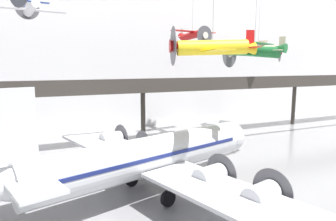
# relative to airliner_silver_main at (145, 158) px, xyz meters

# --- Properties ---
(ground_plane) EXTENTS (260.00, 260.00, 0.00)m
(ground_plane) POSITION_rel_airliner_silver_main_xyz_m (6.42, -5.82, -3.47)
(ground_plane) COLOR gray
(hangar_back_wall) EXTENTS (140.00, 3.00, 27.02)m
(hangar_back_wall) POSITION_rel_airliner_silver_main_xyz_m (6.42, 29.94, 10.04)
(hangar_back_wall) COLOR white
(hangar_back_wall) RESTS_ON ground
(mezzanine_walkway) EXTENTS (110.00, 3.20, 9.37)m
(mezzanine_walkway) POSITION_rel_airliner_silver_main_xyz_m (6.42, 17.64, 4.26)
(mezzanine_walkway) COLOR #38332D
(mezzanine_walkway) RESTS_ON ground
(airliner_silver_main) EXTENTS (25.59, 29.69, 9.83)m
(airliner_silver_main) POSITION_rel_airliner_silver_main_xyz_m (0.00, 0.00, 0.00)
(airliner_silver_main) COLOR silver
(airliner_silver_main) RESTS_ON ground
(suspended_plane_yellow_lowwing) EXTENTS (8.10, 9.63, 10.76)m
(suspended_plane_yellow_lowwing) POSITION_rel_airliner_silver_main_xyz_m (6.54, 0.07, 9.25)
(suspended_plane_yellow_lowwing) COLOR yellow
(suspended_plane_green_biplane) EXTENTS (9.23, 7.99, 10.99)m
(suspended_plane_green_biplane) POSITION_rel_airliner_silver_main_xyz_m (16.67, 6.59, 9.46)
(suspended_plane_green_biplane) COLOR #1E6B33
(suspended_plane_red_highwing) EXTENTS (8.18, 6.72, 7.87)m
(suspended_plane_red_highwing) POSITION_rel_airliner_silver_main_xyz_m (15.29, 19.81, 12.48)
(suspended_plane_red_highwing) COLOR red
(suspended_plane_white_twin) EXTENTS (8.16, 6.70, 5.20)m
(suspended_plane_white_twin) POSITION_rel_airliner_silver_main_xyz_m (-7.91, 16.66, 14.49)
(suspended_plane_white_twin) COLOR silver
(suspended_plane_cream_biplane) EXTENTS (8.05, 8.67, 10.19)m
(suspended_plane_cream_biplane) POSITION_rel_airliner_silver_main_xyz_m (27.38, 18.41, 10.46)
(suspended_plane_cream_biplane) COLOR beige
(stanchion_barrier) EXTENTS (0.36, 0.36, 1.08)m
(stanchion_barrier) POSITION_rel_airliner_silver_main_xyz_m (11.92, -1.86, -3.14)
(stanchion_barrier) COLOR #B2B5BA
(stanchion_barrier) RESTS_ON ground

